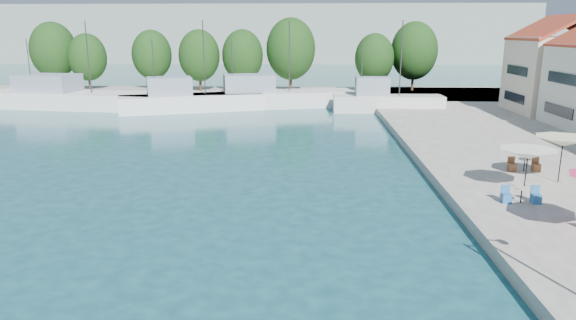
{
  "coord_description": "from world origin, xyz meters",
  "views": [
    {
      "loc": [
        -1.04,
        -2.25,
        8.55
      ],
      "look_at": [
        -2.31,
        26.0,
        1.49
      ],
      "focal_mm": 32.0,
      "sensor_mm": 36.0,
      "label": 1
    }
  ],
  "objects_px": {
    "trawler_01": "(70,98)",
    "umbrella_cream": "(563,141)",
    "trawler_03": "(269,98)",
    "trawler_04": "(385,102)",
    "umbrella_white": "(528,154)",
    "trawler_02": "(188,101)"
  },
  "relations": [
    {
      "from": "trawler_04",
      "to": "umbrella_white",
      "type": "height_order",
      "value": "trawler_04"
    },
    {
      "from": "trawler_03",
      "to": "trawler_04",
      "type": "bearing_deg",
      "value": -27.58
    },
    {
      "from": "umbrella_white",
      "to": "trawler_04",
      "type": "bearing_deg",
      "value": 95.49
    },
    {
      "from": "trawler_01",
      "to": "umbrella_cream",
      "type": "bearing_deg",
      "value": -29.08
    },
    {
      "from": "umbrella_cream",
      "to": "umbrella_white",
      "type": "bearing_deg",
      "value": -148.42
    },
    {
      "from": "trawler_01",
      "to": "umbrella_cream",
      "type": "distance_m",
      "value": 51.74
    },
    {
      "from": "trawler_01",
      "to": "trawler_03",
      "type": "relative_size",
      "value": 1.12
    },
    {
      "from": "trawler_02",
      "to": "umbrella_cream",
      "type": "relative_size",
      "value": 5.48
    },
    {
      "from": "trawler_03",
      "to": "umbrella_cream",
      "type": "bearing_deg",
      "value": -73.86
    },
    {
      "from": "trawler_04",
      "to": "umbrella_white",
      "type": "distance_m",
      "value": 30.92
    },
    {
      "from": "trawler_03",
      "to": "trawler_04",
      "type": "xyz_separation_m",
      "value": [
        13.08,
        -3.32,
        0.0
      ]
    },
    {
      "from": "trawler_01",
      "to": "trawler_03",
      "type": "xyz_separation_m",
      "value": [
        23.05,
        1.73,
        0.0
      ]
    },
    {
      "from": "trawler_02",
      "to": "umbrella_white",
      "type": "xyz_separation_m",
      "value": [
        24.8,
        -30.32,
        1.44
      ]
    },
    {
      "from": "trawler_02",
      "to": "trawler_04",
      "type": "relative_size",
      "value": 1.34
    },
    {
      "from": "umbrella_cream",
      "to": "trawler_04",
      "type": "bearing_deg",
      "value": 100.37
    },
    {
      "from": "trawler_01",
      "to": "trawler_04",
      "type": "bearing_deg",
      "value": 5.05
    },
    {
      "from": "trawler_03",
      "to": "umbrella_cream",
      "type": "relative_size",
      "value": 6.74
    },
    {
      "from": "umbrella_white",
      "to": "trawler_01",
      "type": "bearing_deg",
      "value": 140.4
    },
    {
      "from": "trawler_04",
      "to": "trawler_03",
      "type": "bearing_deg",
      "value": 165.53
    },
    {
      "from": "trawler_01",
      "to": "trawler_04",
      "type": "height_order",
      "value": "same"
    },
    {
      "from": "trawler_03",
      "to": "trawler_04",
      "type": "relative_size",
      "value": 1.65
    },
    {
      "from": "trawler_02",
      "to": "umbrella_white",
      "type": "height_order",
      "value": "trawler_02"
    }
  ]
}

